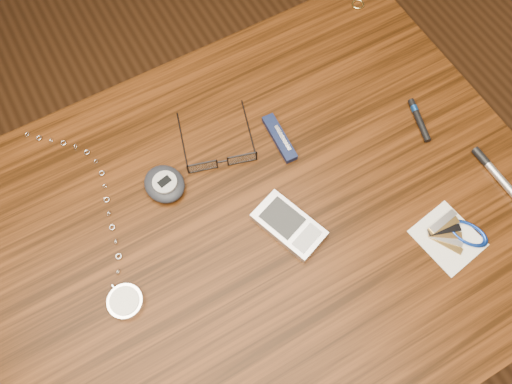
{
  "coord_description": "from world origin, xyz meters",
  "views": [
    {
      "loc": [
        -0.09,
        -0.23,
        1.48
      ],
      "look_at": [
        0.07,
        0.05,
        0.76
      ],
      "focal_mm": 35.0,
      "sensor_mm": 36.0,
      "label": 1
    }
  ],
  "objects_px": {
    "pda_phone": "(289,225)",
    "silver_pen": "(500,179)",
    "desk": "(235,257)",
    "pedometer": "(164,184)",
    "pocket_watch": "(123,293)",
    "pocket_knife": "(280,138)",
    "eyeglasses": "(222,159)",
    "notepad_keys": "(457,235)"
  },
  "relations": [
    {
      "from": "pda_phone",
      "to": "pocket_knife",
      "type": "bearing_deg",
      "value": 64.65
    },
    {
      "from": "pedometer",
      "to": "eyeglasses",
      "type": "bearing_deg",
      "value": -2.84
    },
    {
      "from": "eyeglasses",
      "to": "pocket_watch",
      "type": "height_order",
      "value": "eyeglasses"
    },
    {
      "from": "pedometer",
      "to": "pocket_knife",
      "type": "distance_m",
      "value": 0.2
    },
    {
      "from": "desk",
      "to": "pda_phone",
      "type": "distance_m",
      "value": 0.14
    },
    {
      "from": "desk",
      "to": "pedometer",
      "type": "relative_size",
      "value": 12.27
    },
    {
      "from": "eyeglasses",
      "to": "silver_pen",
      "type": "xyz_separation_m",
      "value": [
        0.37,
        -0.25,
        -0.01
      ]
    },
    {
      "from": "pocket_watch",
      "to": "silver_pen",
      "type": "height_order",
      "value": "pocket_watch"
    },
    {
      "from": "pocket_knife",
      "to": "silver_pen",
      "type": "distance_m",
      "value": 0.36
    },
    {
      "from": "pocket_watch",
      "to": "notepad_keys",
      "type": "bearing_deg",
      "value": -19.18
    },
    {
      "from": "pedometer",
      "to": "silver_pen",
      "type": "relative_size",
      "value": 0.54
    },
    {
      "from": "notepad_keys",
      "to": "pocket_knife",
      "type": "distance_m",
      "value": 0.32
    },
    {
      "from": "notepad_keys",
      "to": "silver_pen",
      "type": "xyz_separation_m",
      "value": [
        0.12,
        0.04,
        0.0
      ]
    },
    {
      "from": "pocket_knife",
      "to": "notepad_keys",
      "type": "bearing_deg",
      "value": -61.58
    },
    {
      "from": "pda_phone",
      "to": "pocket_knife",
      "type": "distance_m",
      "value": 0.15
    },
    {
      "from": "pda_phone",
      "to": "pocket_knife",
      "type": "xyz_separation_m",
      "value": [
        0.07,
        0.14,
        -0.0
      ]
    },
    {
      "from": "eyeglasses",
      "to": "pda_phone",
      "type": "relative_size",
      "value": 1.2
    },
    {
      "from": "pda_phone",
      "to": "pocket_knife",
      "type": "height_order",
      "value": "pda_phone"
    },
    {
      "from": "pedometer",
      "to": "notepad_keys",
      "type": "bearing_deg",
      "value": -39.65
    },
    {
      "from": "desk",
      "to": "silver_pen",
      "type": "xyz_separation_m",
      "value": [
        0.42,
        -0.13,
        0.11
      ]
    },
    {
      "from": "eyeglasses",
      "to": "pda_phone",
      "type": "xyz_separation_m",
      "value": [
        0.04,
        -0.15,
        -0.0
      ]
    },
    {
      "from": "eyeglasses",
      "to": "notepad_keys",
      "type": "bearing_deg",
      "value": -48.58
    },
    {
      "from": "desk",
      "to": "pocket_knife",
      "type": "height_order",
      "value": "pocket_knife"
    },
    {
      "from": "pda_phone",
      "to": "silver_pen",
      "type": "height_order",
      "value": "pda_phone"
    },
    {
      "from": "pocket_watch",
      "to": "pocket_knife",
      "type": "distance_m",
      "value": 0.35
    },
    {
      "from": "pda_phone",
      "to": "silver_pen",
      "type": "bearing_deg",
      "value": -16.33
    },
    {
      "from": "pocket_watch",
      "to": "notepad_keys",
      "type": "distance_m",
      "value": 0.51
    },
    {
      "from": "eyeglasses",
      "to": "notepad_keys",
      "type": "relative_size",
      "value": 1.3
    },
    {
      "from": "eyeglasses",
      "to": "silver_pen",
      "type": "bearing_deg",
      "value": -33.61
    },
    {
      "from": "pocket_watch",
      "to": "desk",
      "type": "bearing_deg",
      "value": -0.58
    },
    {
      "from": "pocket_watch",
      "to": "pedometer",
      "type": "bearing_deg",
      "value": 44.72
    },
    {
      "from": "desk",
      "to": "pda_phone",
      "type": "xyz_separation_m",
      "value": [
        0.08,
        -0.03,
        0.11
      ]
    },
    {
      "from": "eyeglasses",
      "to": "silver_pen",
      "type": "distance_m",
      "value": 0.45
    },
    {
      "from": "desk",
      "to": "notepad_keys",
      "type": "height_order",
      "value": "notepad_keys"
    },
    {
      "from": "desk",
      "to": "eyeglasses",
      "type": "bearing_deg",
      "value": 69.2
    },
    {
      "from": "notepad_keys",
      "to": "silver_pen",
      "type": "bearing_deg",
      "value": 18.61
    },
    {
      "from": "pocket_watch",
      "to": "pocket_knife",
      "type": "relative_size",
      "value": 3.95
    },
    {
      "from": "silver_pen",
      "to": "eyeglasses",
      "type": "bearing_deg",
      "value": 146.39
    },
    {
      "from": "silver_pen",
      "to": "notepad_keys",
      "type": "bearing_deg",
      "value": -161.39
    },
    {
      "from": "pedometer",
      "to": "notepad_keys",
      "type": "relative_size",
      "value": 0.73
    },
    {
      "from": "pocket_watch",
      "to": "pedometer",
      "type": "xyz_separation_m",
      "value": [
        0.13,
        0.13,
        0.01
      ]
    },
    {
      "from": "eyeglasses",
      "to": "notepad_keys",
      "type": "distance_m",
      "value": 0.38
    }
  ]
}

